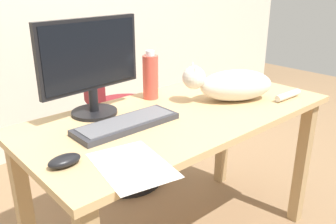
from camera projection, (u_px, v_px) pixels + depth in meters
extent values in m
cube|color=tan|center=(181.00, 114.00, 1.61)|extent=(1.43, 0.69, 0.03)
cube|color=tan|center=(302.00, 163.00, 1.95)|extent=(0.06, 0.06, 0.73)
cube|color=tan|center=(25.00, 215.00, 1.53)|extent=(0.06, 0.06, 0.73)
cube|color=tan|center=(223.00, 132.00, 2.35)|extent=(0.06, 0.06, 0.73)
cylinder|color=black|center=(127.00, 176.00, 2.48)|extent=(0.48, 0.48, 0.04)
cylinder|color=black|center=(126.00, 147.00, 2.40)|extent=(0.06, 0.06, 0.50)
cylinder|color=maroon|center=(124.00, 108.00, 2.30)|extent=(0.44, 0.44, 0.06)
cube|color=maroon|center=(93.00, 77.00, 2.15)|extent=(0.16, 0.35, 0.40)
cylinder|color=black|center=(95.00, 112.00, 1.57)|extent=(0.20, 0.20, 0.01)
cylinder|color=black|center=(94.00, 100.00, 1.55)|extent=(0.04, 0.04, 0.10)
cube|color=black|center=(90.00, 54.00, 1.48)|extent=(0.48, 0.06, 0.30)
cube|color=black|center=(92.00, 55.00, 1.47)|extent=(0.45, 0.04, 0.27)
cube|color=#333338|center=(127.00, 124.00, 1.43)|extent=(0.44, 0.15, 0.02)
cube|color=slate|center=(127.00, 121.00, 1.43)|extent=(0.40, 0.12, 0.00)
ellipsoid|color=silver|center=(236.00, 85.00, 1.73)|extent=(0.40, 0.34, 0.15)
sphere|color=silver|center=(194.00, 78.00, 1.67)|extent=(0.11, 0.11, 0.11)
cone|color=silver|center=(196.00, 69.00, 1.62)|extent=(0.04, 0.04, 0.04)
cone|color=silver|center=(192.00, 66.00, 1.68)|extent=(0.04, 0.04, 0.04)
cylinder|color=silver|center=(288.00, 95.00, 1.76)|extent=(0.18, 0.04, 0.03)
ellipsoid|color=black|center=(64.00, 161.00, 1.13)|extent=(0.11, 0.06, 0.04)
cube|color=white|center=(132.00, 165.00, 1.14)|extent=(0.26, 0.33, 0.00)
cylinder|color=#D84C3D|center=(151.00, 77.00, 1.74)|extent=(0.08, 0.08, 0.22)
cylinder|color=silver|center=(150.00, 53.00, 1.70)|extent=(0.04, 0.04, 0.02)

